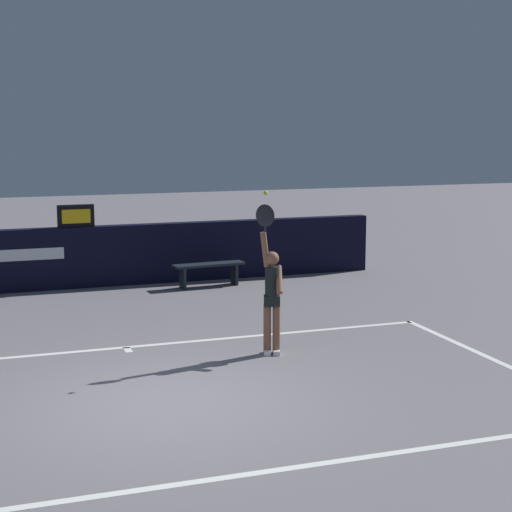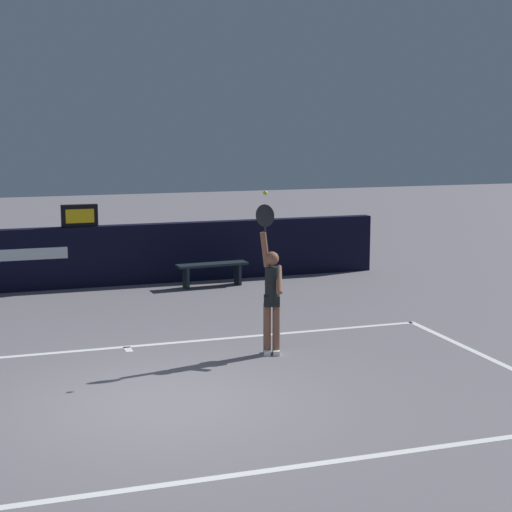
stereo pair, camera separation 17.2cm
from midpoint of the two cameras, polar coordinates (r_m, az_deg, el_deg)
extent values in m
plane|color=slate|center=(10.89, -5.90, -9.88)|extent=(60.00, 60.00, 0.00)
cube|color=white|center=(13.48, -8.46, -6.15)|extent=(10.20, 0.12, 0.00)
cube|color=white|center=(8.71, -2.31, -14.90)|extent=(10.20, 0.12, 0.00)
cube|color=white|center=(13.05, 16.52, -6.96)|extent=(0.12, 5.30, 0.00)
cube|color=white|center=(13.34, -8.35, -6.31)|extent=(0.12, 0.30, 0.00)
cube|color=black|center=(18.26, -11.29, -0.05)|extent=(13.35, 0.28, 1.31)
cube|color=black|center=(18.13, -11.69, 2.71)|extent=(0.76, 0.16, 0.47)
cube|color=yellow|center=(18.05, -11.65, 2.69)|extent=(0.60, 0.01, 0.29)
cylinder|color=brown|center=(12.87, 1.78, -4.97)|extent=(0.12, 0.12, 0.80)
cylinder|color=brown|center=(12.86, 1.15, -4.97)|extent=(0.12, 0.12, 0.80)
cube|color=white|center=(12.94, 1.77, -6.55)|extent=(0.17, 0.26, 0.07)
cube|color=white|center=(12.94, 1.15, -6.55)|extent=(0.17, 0.26, 0.07)
cylinder|color=black|center=(12.71, 1.48, -1.99)|extent=(0.21, 0.21, 0.56)
cube|color=black|center=(12.76, 1.47, -3.06)|extent=(0.29, 0.26, 0.16)
sphere|color=brown|center=(12.64, 1.48, -0.17)|extent=(0.21, 0.21, 0.21)
cylinder|color=brown|center=(12.61, 1.01, 0.45)|extent=(0.18, 0.14, 0.54)
cylinder|color=brown|center=(12.64, 1.97, -1.62)|extent=(0.21, 0.41, 0.41)
ellipsoid|color=black|center=(12.54, 1.01, 2.77)|extent=(0.32, 0.12, 0.37)
cylinder|color=black|center=(12.57, 1.01, 1.91)|extent=(0.03, 0.03, 0.18)
sphere|color=#CFE530|center=(12.30, 1.05, 4.32)|extent=(0.06, 0.06, 0.06)
cube|color=black|center=(18.01, -2.74, -0.58)|extent=(1.58, 0.47, 0.05)
cube|color=black|center=(17.87, -4.52, -1.46)|extent=(0.08, 0.32, 0.48)
cube|color=black|center=(18.26, -0.99, -1.20)|extent=(0.08, 0.32, 0.48)
camera|label=1|loc=(0.09, -89.61, 0.06)|focal=58.63mm
camera|label=2|loc=(0.09, 90.39, -0.06)|focal=58.63mm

